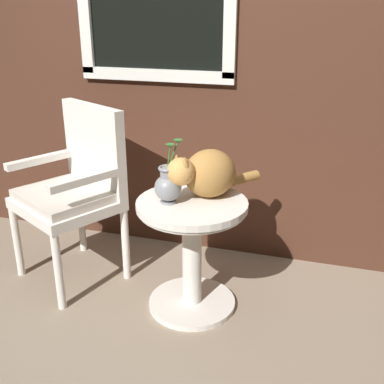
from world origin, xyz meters
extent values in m
plane|color=gray|center=(0.00, 0.00, 0.00)|extent=(6.00, 6.00, 0.00)
cube|color=#47281C|center=(0.00, 0.89, 1.30)|extent=(4.00, 0.04, 2.60)
cube|color=silver|center=(-0.25, 0.86, 1.12)|extent=(0.96, 0.03, 0.07)
cylinder|color=silver|center=(0.17, 0.22, 0.01)|extent=(0.46, 0.46, 0.03)
cylinder|color=silver|center=(0.17, 0.22, 0.30)|extent=(0.10, 0.10, 0.54)
cylinder|color=silver|center=(0.17, 0.22, 0.59)|extent=(0.56, 0.56, 0.03)
torus|color=silver|center=(0.17, 0.22, 0.56)|extent=(0.54, 0.54, 0.02)
cylinder|color=silver|center=(-0.91, 0.22, 0.22)|extent=(0.04, 0.04, 0.44)
cylinder|color=silver|center=(-0.49, -0.01, 0.22)|extent=(0.04, 0.04, 0.44)
cylinder|color=silver|center=(-0.70, 0.60, 0.22)|extent=(0.04, 0.04, 0.44)
cylinder|color=silver|center=(-0.28, 0.37, 0.22)|extent=(0.04, 0.04, 0.44)
cube|color=silver|center=(-0.60, 0.30, 0.47)|extent=(0.68, 0.67, 0.06)
cube|color=beige|center=(-0.60, 0.30, 0.52)|extent=(0.63, 0.61, 0.05)
cube|color=silver|center=(-0.50, 0.48, 0.75)|extent=(0.48, 0.30, 0.50)
cube|color=silver|center=(-0.80, 0.41, 0.68)|extent=(0.25, 0.41, 0.04)
cube|color=silver|center=(-0.39, 0.19, 0.68)|extent=(0.25, 0.41, 0.04)
ellipsoid|color=#AD7A3D|center=(0.23, 0.32, 0.73)|extent=(0.36, 0.36, 0.24)
sphere|color=#E2A356|center=(0.12, 0.18, 0.77)|extent=(0.14, 0.14, 0.14)
cone|color=#AD7A3D|center=(0.09, 0.21, 0.83)|extent=(0.04, 0.04, 0.05)
cone|color=#AD7A3D|center=(0.15, 0.16, 0.83)|extent=(0.04, 0.04, 0.05)
cylinder|color=#AD7A3D|center=(0.35, 0.47, 0.65)|extent=(0.19, 0.22, 0.05)
cylinder|color=gray|center=(0.06, 0.17, 0.61)|extent=(0.08, 0.08, 0.01)
ellipsoid|color=gray|center=(0.06, 0.17, 0.68)|extent=(0.13, 0.13, 0.13)
cylinder|color=gray|center=(0.06, 0.17, 0.76)|extent=(0.07, 0.07, 0.05)
torus|color=gray|center=(0.06, 0.17, 0.78)|extent=(0.09, 0.09, 0.02)
cylinder|color=#387533|center=(0.08, 0.19, 0.85)|extent=(0.05, 0.04, 0.13)
cone|color=#387533|center=(0.10, 0.20, 0.91)|extent=(0.04, 0.04, 0.02)
cylinder|color=#387533|center=(0.07, 0.17, 0.84)|extent=(0.02, 0.01, 0.11)
cone|color=#387533|center=(0.07, 0.17, 0.90)|extent=(0.04, 0.04, 0.02)
camera|label=1|loc=(0.78, -1.82, 1.51)|focal=43.95mm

